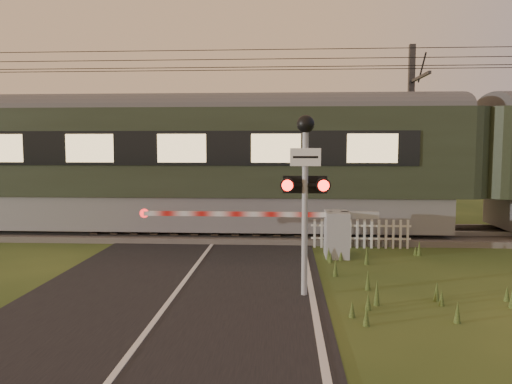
# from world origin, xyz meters

# --- Properties ---
(ground) EXTENTS (160.00, 160.00, 0.00)m
(ground) POSITION_xyz_m (0.00, 0.00, 0.00)
(ground) COLOR #253B17
(ground) RESTS_ON ground
(road) EXTENTS (6.00, 140.00, 0.03)m
(road) POSITION_xyz_m (0.02, -0.23, 0.01)
(road) COLOR black
(road) RESTS_ON ground
(track_bed) EXTENTS (140.00, 3.40, 0.39)m
(track_bed) POSITION_xyz_m (0.00, 6.50, 0.07)
(track_bed) COLOR #47423D
(track_bed) RESTS_ON ground
(overhead_wires) EXTENTS (120.00, 0.62, 0.62)m
(overhead_wires) POSITION_xyz_m (0.00, 6.50, 5.72)
(overhead_wires) COLOR black
(overhead_wires) RESTS_ON ground
(train) EXTENTS (46.84, 3.23, 4.37)m
(train) POSITION_xyz_m (8.23, 6.50, 2.46)
(train) COLOR gray
(train) RESTS_ON ground
(boom_gate) EXTENTS (6.51, 0.95, 1.26)m
(boom_gate) POSITION_xyz_m (3.35, 3.45, 0.68)
(boom_gate) COLOR gray
(boom_gate) RESTS_ON ground
(crossing_signal) EXTENTS (0.91, 0.36, 3.58)m
(crossing_signal) POSITION_xyz_m (2.59, -0.18, 2.46)
(crossing_signal) COLOR gray
(crossing_signal) RESTS_ON ground
(picket_fence) EXTENTS (2.91, 0.07, 0.85)m
(picket_fence) POSITION_xyz_m (4.42, 4.60, 0.43)
(picket_fence) COLOR silver
(picket_fence) RESTS_ON ground
(catenary_mast) EXTENTS (0.21, 2.45, 6.66)m
(catenary_mast) POSITION_xyz_m (6.78, 8.72, 3.47)
(catenary_mast) COLOR #2D2D30
(catenary_mast) RESTS_ON ground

